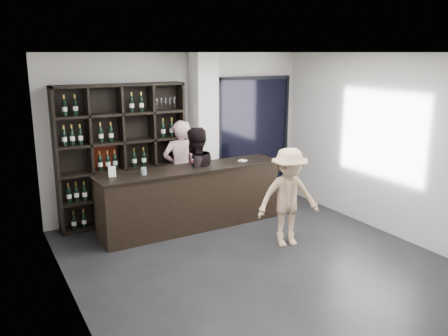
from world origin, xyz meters
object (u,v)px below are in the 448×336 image
wine_shelf (123,155)px  taster_black (195,177)px  taster_pink (181,169)px  customer (288,197)px  tasting_counter (192,198)px

wine_shelf → taster_black: bearing=-31.5°
taster_pink → taster_black: (0.05, -0.48, -0.03)m
customer → taster_black: bearing=132.5°
wine_shelf → tasting_counter: 1.40m
taster_pink → customer: taster_pink is taller
customer → wine_shelf: bearing=144.6°
tasting_counter → customer: customer is taller
wine_shelf → customer: (1.90, -2.17, -0.44)m
customer → tasting_counter: bearing=139.5°
wine_shelf → customer: 2.91m
tasting_counter → taster_black: size_ratio=1.90×
wine_shelf → taster_pink: wine_shelf is taller
wine_shelf → taster_black: 1.28m
tasting_counter → taster_black: bearing=48.7°
tasting_counter → taster_pink: size_ratio=1.83×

